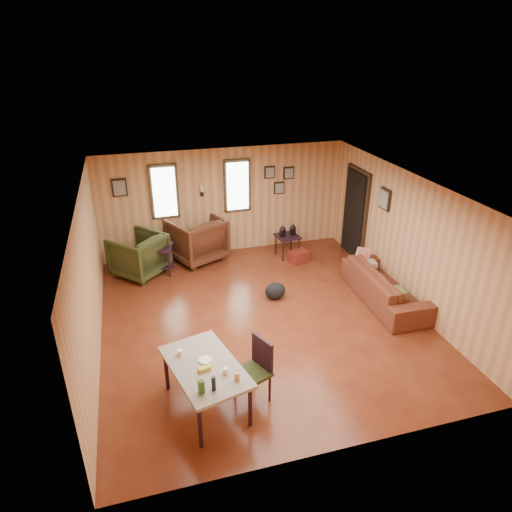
# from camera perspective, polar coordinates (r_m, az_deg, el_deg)

# --- Properties ---
(room) EXTENTS (5.54, 6.04, 2.44)m
(room) POSITION_cam_1_polar(r_m,az_deg,el_deg) (7.88, 1.44, 0.78)
(room) COLOR brown
(room) RESTS_ON ground
(sofa) EXTENTS (0.70, 2.18, 0.84)m
(sofa) POSITION_cam_1_polar(r_m,az_deg,el_deg) (8.84, 15.95, -3.00)
(sofa) COLOR brown
(sofa) RESTS_ON ground
(recliner_brown) EXTENTS (1.36, 1.33, 1.08)m
(recliner_brown) POSITION_cam_1_polar(r_m,az_deg,el_deg) (10.15, -7.44, 2.37)
(recliner_brown) COLOR #4C2716
(recliner_brown) RESTS_ON ground
(recliner_green) EXTENTS (1.29, 1.29, 0.97)m
(recliner_green) POSITION_cam_1_polar(r_m,az_deg,el_deg) (9.75, -14.46, 0.37)
(recliner_green) COLOR #313819
(recliner_green) RESTS_ON ground
(end_table) EXTENTS (0.69, 0.66, 0.74)m
(end_table) POSITION_cam_1_polar(r_m,az_deg,el_deg) (9.76, -12.09, 0.19)
(end_table) COLOR black
(end_table) RESTS_ON ground
(side_table) EXTENTS (0.54, 0.54, 0.78)m
(side_table) POSITION_cam_1_polar(r_m,az_deg,el_deg) (10.24, 3.96, 2.69)
(side_table) COLOR black
(side_table) RESTS_ON ground
(cooler) EXTENTS (0.44, 0.37, 0.27)m
(cooler) POSITION_cam_1_polar(r_m,az_deg,el_deg) (10.13, 5.36, -0.08)
(cooler) COLOR maroon
(cooler) RESTS_ON ground
(backpack) EXTENTS (0.41, 0.33, 0.34)m
(backpack) POSITION_cam_1_polar(r_m,az_deg,el_deg) (8.69, 2.42, -4.40)
(backpack) COLOR black
(backpack) RESTS_ON ground
(sofa_pillows) EXTENTS (0.51, 1.63, 0.33)m
(sofa_pillows) POSITION_cam_1_polar(r_m,az_deg,el_deg) (8.86, 15.07, -2.29)
(sofa_pillows) COLOR brown
(sofa_pillows) RESTS_ON sofa
(dining_table) EXTENTS (1.11, 1.51, 0.89)m
(dining_table) POSITION_cam_1_polar(r_m,az_deg,el_deg) (6.12, -6.35, -13.94)
(dining_table) COLOR gray
(dining_table) RESTS_ON ground
(dining_chair) EXTENTS (0.55, 0.55, 0.93)m
(dining_chair) POSITION_cam_1_polar(r_m,az_deg,el_deg) (6.31, 0.03, -13.68)
(dining_chair) COLOR #313819
(dining_chair) RESTS_ON ground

